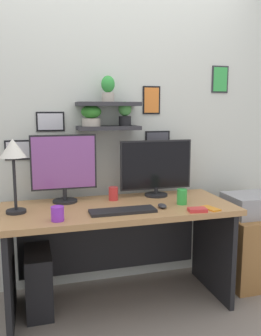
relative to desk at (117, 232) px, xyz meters
name	(u,v)px	position (x,y,z in m)	size (l,w,h in m)	color
ground_plane	(119,304)	(0.00, -0.05, -0.54)	(8.00, 8.00, 0.00)	gray
back_wall_assembly	(105,118)	(0.00, 0.38, 0.81)	(4.40, 0.24, 2.70)	silver
desk	(117,232)	(0.00, 0.00, 0.00)	(1.62, 0.68, 0.75)	tan
monitor_left	(64,166)	(-0.35, 0.16, 0.48)	(0.47, 0.18, 0.49)	black
monitor_right	(156,167)	(0.35, 0.16, 0.44)	(0.57, 0.18, 0.44)	black
keyboard	(123,211)	(-0.01, -0.22, 0.22)	(0.44, 0.14, 0.02)	black
computer_mouse	(162,206)	(0.28, -0.19, 0.23)	(0.06, 0.09, 0.03)	#2D2D33
desk_lamp	(13,155)	(-0.69, -0.04, 0.59)	(0.17, 0.17, 0.49)	black
cell_phone	(211,208)	(0.58, -0.30, 0.22)	(0.07, 0.14, 0.01)	orange
coffee_mug	(58,214)	(-0.44, -0.28, 0.26)	(0.08, 0.08, 0.09)	purple
pen_cup	(114,194)	(0.00, 0.11, 0.26)	(0.07, 0.07, 0.10)	red
scissors_tray	(197,210)	(0.47, -0.33, 0.22)	(0.12, 0.08, 0.02)	red
water_cup	(182,197)	(0.45, -0.13, 0.27)	(0.07, 0.07, 0.11)	green
drawer_cabinet	(248,248)	(1.13, 0.02, -0.25)	(0.44, 0.50, 0.57)	#9E6B38
printer	(250,205)	(1.13, 0.02, 0.12)	(0.38, 0.34, 0.17)	#9E9EA3
computer_tower_left	(39,281)	(-0.57, 0.03, -0.32)	(0.18, 0.40, 0.44)	black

